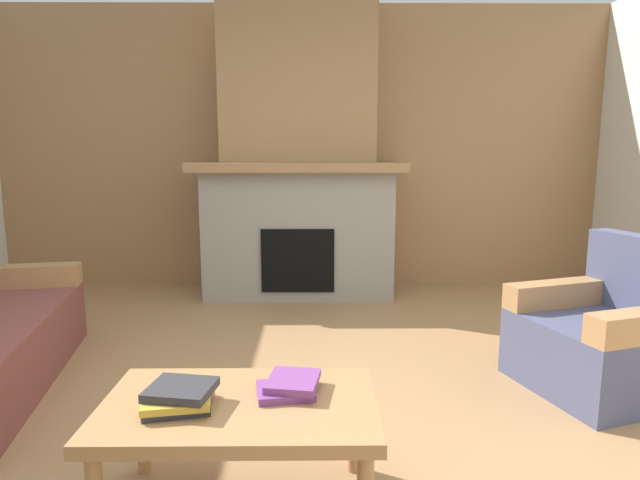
{
  "coord_description": "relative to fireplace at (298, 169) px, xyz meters",
  "views": [
    {
      "loc": [
        0.15,
        -2.35,
        1.33
      ],
      "look_at": [
        0.18,
        0.7,
        0.82
      ],
      "focal_mm": 29.96,
      "sensor_mm": 36.0,
      "label": 1
    }
  ],
  "objects": [
    {
      "name": "book_stack_center",
      "position": [
        0.06,
        -3.09,
        -0.71
      ],
      "size": [
        0.25,
        0.24,
        0.06
      ],
      "color": "#7A3D84",
      "rests_on": "coffee_table"
    },
    {
      "name": "ground",
      "position": [
        0.0,
        -2.62,
        -1.16
      ],
      "size": [
        9.0,
        9.0,
        0.0
      ],
      "primitive_type": "plane",
      "color": "#9E754C"
    },
    {
      "name": "book_stack_near_edge",
      "position": [
        -0.33,
        -3.19,
        -0.69
      ],
      "size": [
        0.28,
        0.27,
        0.08
      ],
      "color": "#2D2D33",
      "rests_on": "coffee_table"
    },
    {
      "name": "coffee_table",
      "position": [
        -0.12,
        -3.15,
        -0.79
      ],
      "size": [
        1.0,
        0.6,
        0.43
      ],
      "color": "#A87A4C",
      "rests_on": "ground"
    },
    {
      "name": "wall_back_wood_panel",
      "position": [
        0.0,
        0.38,
        0.19
      ],
      "size": [
        6.0,
        0.12,
        2.7
      ],
      "primitive_type": "cube",
      "color": "#997047",
      "rests_on": "ground"
    },
    {
      "name": "armchair",
      "position": [
        1.8,
        -2.12,
        -0.87
      ],
      "size": [
        0.96,
        0.96,
        0.85
      ],
      "color": "#474C6B",
      "rests_on": "ground"
    },
    {
      "name": "fireplace",
      "position": [
        0.0,
        0.0,
        0.0
      ],
      "size": [
        1.9,
        0.82,
        2.7
      ],
      "color": "gray",
      "rests_on": "ground"
    }
  ]
}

